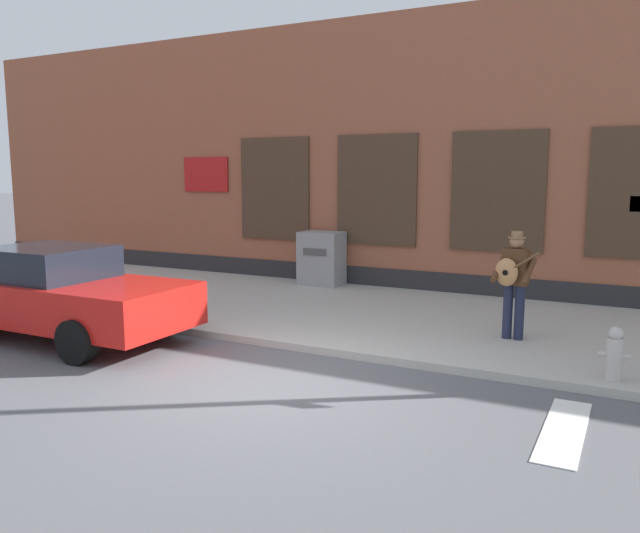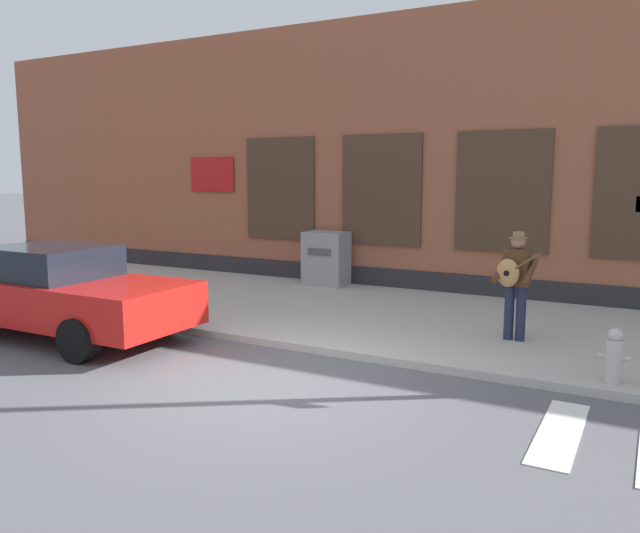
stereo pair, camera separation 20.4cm
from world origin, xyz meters
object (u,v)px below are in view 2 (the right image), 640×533
(red_car, at_px, (61,292))
(fire_hydrant, at_px, (614,356))
(utility_box, at_px, (326,258))
(busker, at_px, (515,279))

(red_car, bearing_deg, fire_hydrant, 10.12)
(red_car, relative_size, fire_hydrant, 6.59)
(utility_box, bearing_deg, red_car, -107.06)
(red_car, xyz_separation_m, busker, (6.77, 2.95, 0.33))
(utility_box, bearing_deg, fire_hydrant, -34.80)
(busker, relative_size, utility_box, 1.36)
(utility_box, height_order, fire_hydrant, utility_box)
(busker, xyz_separation_m, fire_hydrant, (1.53, -1.47, -0.63))
(red_car, bearing_deg, utility_box, 72.94)
(red_car, xyz_separation_m, utility_box, (1.83, 5.97, -0.02))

